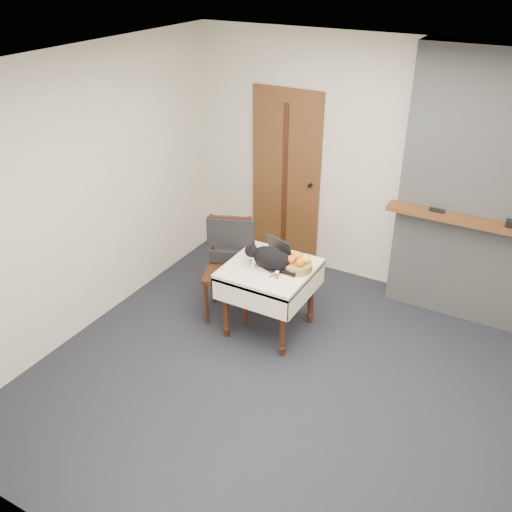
% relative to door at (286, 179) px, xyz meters
% --- Properties ---
extents(ground, '(4.50, 4.50, 0.00)m').
position_rel_door_xyz_m(ground, '(1.20, -1.97, -1.00)').
color(ground, black).
rests_on(ground, ground).
extents(room_shell, '(4.52, 4.01, 2.61)m').
position_rel_door_xyz_m(room_shell, '(1.20, -1.51, 0.76)').
color(room_shell, beige).
rests_on(room_shell, ground).
extents(door, '(0.82, 0.10, 2.00)m').
position_rel_door_xyz_m(door, '(0.00, 0.00, 0.00)').
color(door, brown).
rests_on(door, ground).
extents(chimney, '(1.62, 0.48, 2.60)m').
position_rel_door_xyz_m(chimney, '(2.10, -0.13, 0.30)').
color(chimney, gray).
rests_on(chimney, ground).
extents(side_table, '(0.78, 0.78, 0.70)m').
position_rel_door_xyz_m(side_table, '(0.53, -1.37, -0.41)').
color(side_table, '#3A190F').
rests_on(side_table, ground).
extents(laptop, '(0.39, 0.37, 0.24)m').
position_rel_door_xyz_m(laptop, '(0.53, -1.29, -0.24)').
color(laptop, '#B7B7BC').
rests_on(laptop, side_table).
extents(cat, '(0.52, 0.28, 0.25)m').
position_rel_door_xyz_m(cat, '(0.55, -1.40, -0.19)').
color(cat, black).
rests_on(cat, side_table).
extents(cream_jar, '(0.06, 0.06, 0.06)m').
position_rel_door_xyz_m(cream_jar, '(0.26, -1.35, -0.27)').
color(cream_jar, white).
rests_on(cream_jar, side_table).
extents(pill_bottle, '(0.03, 0.03, 0.07)m').
position_rel_door_xyz_m(pill_bottle, '(0.69, -1.52, -0.26)').
color(pill_bottle, '#A84514').
rests_on(pill_bottle, side_table).
extents(fruit_basket, '(0.26, 0.26, 0.15)m').
position_rel_door_xyz_m(fruit_basket, '(0.78, -1.29, -0.24)').
color(fruit_basket, olive).
rests_on(fruit_basket, side_table).
extents(desk_clutter, '(0.12, 0.13, 0.01)m').
position_rel_door_xyz_m(desk_clutter, '(0.70, -1.37, -0.30)').
color(desk_clutter, black).
rests_on(desk_clutter, side_table).
extents(chair, '(0.59, 0.58, 1.01)m').
position_rel_door_xyz_m(chair, '(0.02, -1.24, -0.35)').
color(chair, '#3A190F').
rests_on(chair, ground).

